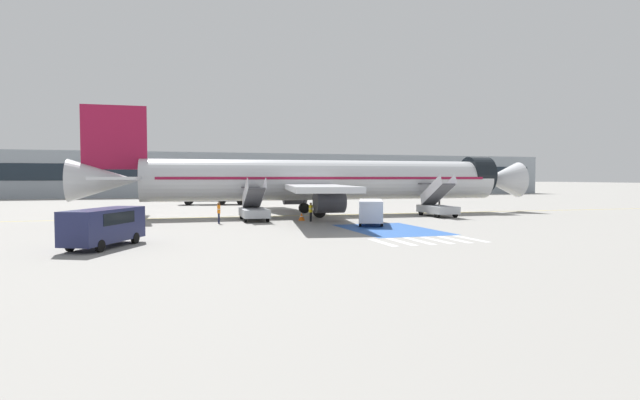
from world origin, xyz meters
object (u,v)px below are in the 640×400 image
(boarding_stairs_aft, at_px, (254,210))
(fuel_tanker, at_px, (216,193))
(airliner, at_px, (322,180))
(ground_crew_1, at_px, (219,211))
(ground_crew_0, at_px, (367,207))
(boarding_stairs_forward, at_px, (437,206))
(ground_crew_3, at_px, (311,211))
(ground_crew_2, at_px, (365,209))
(service_van_1, at_px, (371,210))
(service_van_0, at_px, (104,224))
(traffic_cone_0, at_px, (302,217))
(terminal_building, at_px, (272,175))

(boarding_stairs_aft, relative_size, fuel_tanker, 0.52)
(airliner, bearing_deg, ground_crew_1, -57.87)
(ground_crew_0, bearing_deg, boarding_stairs_forward, 127.06)
(fuel_tanker, relative_size, ground_crew_3, 6.23)
(fuel_tanker, height_order, ground_crew_2, fuel_tanker)
(boarding_stairs_forward, xyz_separation_m, service_van_1, (-9.51, -5.78, 0.20))
(ground_crew_3, bearing_deg, service_van_1, -101.09)
(service_van_0, xyz_separation_m, service_van_1, (19.06, 7.82, -0.07))
(service_van_1, relative_size, ground_crew_2, 3.40)
(service_van_1, distance_m, ground_crew_0, 5.91)
(ground_crew_1, height_order, ground_crew_2, ground_crew_1)
(ground_crew_0, bearing_deg, service_van_1, 15.78)
(airliner, xyz_separation_m, ground_crew_0, (2.73, -5.15, -2.51))
(fuel_tanker, distance_m, ground_crew_3, 30.01)
(boarding_stairs_forward, xyz_separation_m, service_van_0, (-28.57, -13.59, 0.27))
(boarding_stairs_forward, distance_m, service_van_0, 31.64)
(ground_crew_0, bearing_deg, fuel_tanker, -122.98)
(fuel_tanker, bearing_deg, ground_crew_1, -176.23)
(boarding_stairs_aft, relative_size, service_van_0, 0.93)
(boarding_stairs_aft, xyz_separation_m, ground_crew_1, (-3.26, -2.04, 0.06))
(fuel_tanker, bearing_deg, service_van_1, -156.07)
(service_van_0, bearing_deg, airliner, 72.03)
(ground_crew_1, relative_size, ground_crew_2, 1.05)
(fuel_tanker, distance_m, service_van_1, 34.80)
(traffic_cone_0, relative_size, terminal_building, 0.01)
(boarding_stairs_aft, xyz_separation_m, service_van_1, (8.39, -6.45, 0.23))
(ground_crew_3, bearing_deg, ground_crew_2, -53.29)
(ground_crew_0, xyz_separation_m, ground_crew_1, (-13.64, -1.14, 0.00))
(ground_crew_1, relative_size, traffic_cone_0, 2.63)
(service_van_0, height_order, traffic_cone_0, service_van_0)
(terminal_building, bearing_deg, ground_crew_2, -94.36)
(boarding_stairs_forward, relative_size, service_van_0, 0.93)
(airliner, xyz_separation_m, boarding_stairs_aft, (-7.65, -4.26, -2.56))
(boarding_stairs_aft, bearing_deg, boarding_stairs_forward, -0.00)
(ground_crew_2, distance_m, terminal_building, 63.22)
(fuel_tanker, relative_size, service_van_1, 1.79)
(fuel_tanker, bearing_deg, terminal_building, -15.52)
(traffic_cone_0, bearing_deg, service_van_0, -138.42)
(airliner, distance_m, ground_crew_3, 7.81)
(service_van_1, relative_size, terminal_building, 0.05)
(ground_crew_0, bearing_deg, terminal_building, -148.34)
(boarding_stairs_forward, bearing_deg, service_van_1, -146.55)
(ground_crew_3, xyz_separation_m, traffic_cone_0, (-0.51, 1.17, -0.60))
(ground_crew_2, bearing_deg, airliner, 50.52)
(service_van_0, bearing_deg, boarding_stairs_aft, 79.93)
(boarding_stairs_aft, xyz_separation_m, ground_crew_3, (4.52, -2.41, -0.02))
(boarding_stairs_forward, distance_m, terminal_building, 61.54)
(boarding_stairs_aft, relative_size, ground_crew_0, 3.00)
(service_van_1, relative_size, traffic_cone_0, 8.51)
(ground_crew_0, relative_size, ground_crew_2, 1.05)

